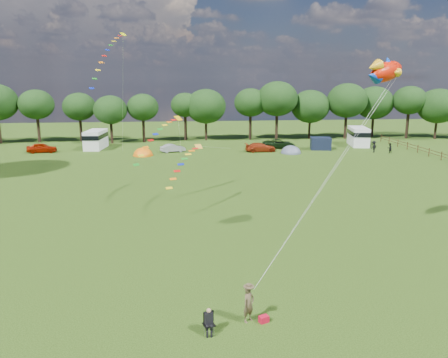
{
  "coord_description": "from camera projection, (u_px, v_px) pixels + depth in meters",
  "views": [
    {
      "loc": [
        -3.04,
        -21.48,
        10.93
      ],
      "look_at": [
        0.0,
        8.0,
        4.0
      ],
      "focal_mm": 35.0,
      "sensor_mm": 36.0,
      "label": 1
    }
  ],
  "objects": [
    {
      "name": "kite_bag",
      "position": [
        264.0,
        319.0,
        19.92
      ],
      "size": [
        0.51,
        0.44,
        0.31
      ],
      "primitive_type": "cube",
      "rotation": [
        0.0,
        0.0,
        0.4
      ],
      "color": "red",
      "rests_on": "ground"
    },
    {
      "name": "tent_greyblue",
      "position": [
        291.0,
        153.0,
        64.36
      ],
      "size": [
        3.01,
        3.29,
        2.24
      ],
      "color": "slate",
      "rests_on": "ground"
    },
    {
      "name": "streamer_kite_b",
      "position": [
        161.0,
        132.0,
        38.98
      ],
      "size": [
        4.35,
        4.77,
        3.83
      ],
      "rotation": [
        0.0,
        0.0,
        0.83
      ],
      "color": "#FDBA06",
      "rests_on": "ground"
    },
    {
      "name": "car_b",
      "position": [
        173.0,
        148.0,
        65.08
      ],
      "size": [
        3.64,
        2.29,
        1.2
      ],
      "primitive_type": "imported",
      "rotation": [
        0.0,
        0.0,
        1.89
      ],
      "color": "#9B9CA4",
      "rests_on": "ground"
    },
    {
      "name": "car_a",
      "position": [
        42.0,
        148.0,
        64.65
      ],
      "size": [
        4.43,
        2.06,
        1.43
      ],
      "primitive_type": "imported",
      "rotation": [
        0.0,
        0.0,
        1.66
      ],
      "color": "#951803",
      "rests_on": "ground"
    },
    {
      "name": "streamer_kite_c",
      "position": [
        187.0,
        159.0,
        36.04
      ],
      "size": [
        3.16,
        4.84,
        2.8
      ],
      "rotation": [
        0.0,
        0.0,
        0.37
      ],
      "color": "gold",
      "rests_on": "ground"
    },
    {
      "name": "walker_b",
      "position": [
        374.0,
        147.0,
        64.74
      ],
      "size": [
        1.22,
        1.04,
        1.73
      ],
      "primitive_type": "imported",
      "rotation": [
        0.0,
        0.0,
        3.72
      ],
      "color": "black",
      "rests_on": "ground"
    },
    {
      "name": "camp_chair",
      "position": [
        209.0,
        318.0,
        18.98
      ],
      "size": [
        0.6,
        0.61,
        1.19
      ],
      "rotation": [
        0.0,
        0.0,
        0.3
      ],
      "color": "#99999E",
      "rests_on": "ground"
    },
    {
      "name": "awning_navy",
      "position": [
        321.0,
        143.0,
        67.41
      ],
      "size": [
        3.4,
        2.96,
        1.87
      ],
      "primitive_type": "cube",
      "rotation": [
        0.0,
        0.0,
        -0.19
      ],
      "color": "black",
      "rests_on": "ground"
    },
    {
      "name": "walker_a",
      "position": [
        390.0,
        148.0,
        64.23
      ],
      "size": [
        0.81,
        0.62,
        1.47
      ],
      "primitive_type": "imported",
      "rotation": [
        0.0,
        0.0,
        3.42
      ],
      "color": "black",
      "rests_on": "ground"
    },
    {
      "name": "car_c",
      "position": [
        260.0,
        147.0,
        65.48
      ],
      "size": [
        4.48,
        2.0,
        1.33
      ],
      "primitive_type": "imported",
      "rotation": [
        0.0,
        0.0,
        1.6
      ],
      "color": "#992E10",
      "rests_on": "ground"
    },
    {
      "name": "tree_line",
      "position": [
        227.0,
        104.0,
        75.95
      ],
      "size": [
        102.98,
        10.98,
        10.27
      ],
      "color": "black",
      "rests_on": "ground"
    },
    {
      "name": "car_d",
      "position": [
        279.0,
        144.0,
        68.63
      ],
      "size": [
        5.32,
        2.69,
        1.41
      ],
      "primitive_type": "imported",
      "rotation": [
        0.0,
        0.0,
        1.5
      ],
      "color": "black",
      "rests_on": "ground"
    },
    {
      "name": "campervan_d",
      "position": [
        358.0,
        136.0,
        71.26
      ],
      "size": [
        3.7,
        6.43,
        2.96
      ],
      "rotation": [
        0.0,
        0.0,
        1.38
      ],
      "color": "white",
      "rests_on": "ground"
    },
    {
      "name": "campervan_b",
      "position": [
        96.0,
        139.0,
        68.12
      ],
      "size": [
        3.04,
        6.06,
        2.87
      ],
      "rotation": [
        0.0,
        0.0,
        1.48
      ],
      "color": "white",
      "rests_on": "ground"
    },
    {
      "name": "tent_orange",
      "position": [
        143.0,
        155.0,
        62.35
      ],
      "size": [
        2.89,
        3.17,
        2.26
      ],
      "color": "orange",
      "rests_on": "ground"
    },
    {
      "name": "fence",
      "position": [
        435.0,
        153.0,
        60.05
      ],
      "size": [
        0.12,
        33.12,
        1.2
      ],
      "color": "#472D19",
      "rests_on": "ground"
    },
    {
      "name": "kite_flyer",
      "position": [
        249.0,
        304.0,
        19.85
      ],
      "size": [
        0.74,
        0.71,
        1.71
      ],
      "primitive_type": "imported",
      "rotation": [
        0.0,
        0.0,
        0.66
      ],
      "color": "brown",
      "rests_on": "ground"
    },
    {
      "name": "fish_kite",
      "position": [
        384.0,
        72.0,
        27.06
      ],
      "size": [
        3.43,
        2.57,
        1.85
      ],
      "rotation": [
        0.0,
        -0.21,
        0.54
      ],
      "color": "red",
      "rests_on": "ground"
    },
    {
      "name": "ground_plane",
      "position": [
        239.0,
        284.0,
        23.6
      ],
      "size": [
        180.0,
        180.0,
        0.0
      ],
      "primitive_type": "plane",
      "color": "black",
      "rests_on": "ground"
    },
    {
      "name": "streamer_kite_a",
      "position": [
        110.0,
        51.0,
        44.41
      ],
      "size": [
        3.31,
        5.57,
        5.75
      ],
      "rotation": [
        0.0,
        0.0,
        0.8
      ],
      "color": "#CAD605",
      "rests_on": "ground"
    }
  ]
}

